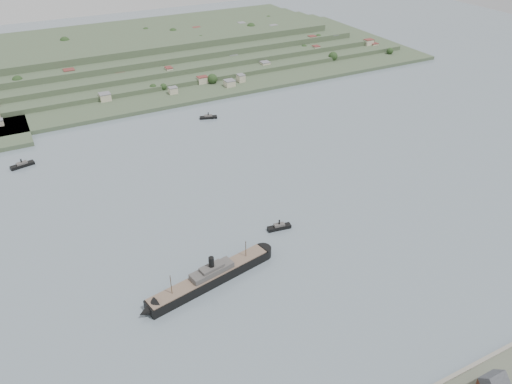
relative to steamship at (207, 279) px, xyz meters
name	(u,v)px	position (x,y,z in m)	size (l,w,h in m)	color
ground	(266,227)	(58.20, 34.14, -4.06)	(1400.00, 1400.00, 0.00)	slate
far_peninsula	(140,55)	(86.11, 427.24, 7.82)	(760.00, 309.00, 30.00)	#384A31
steamship	(207,279)	(0.00, 0.00, 0.00)	(90.99, 27.55, 22.00)	black
tugboat	(279,227)	(65.20, 28.38, -2.26)	(16.84, 6.58, 7.38)	black
ferry_west	(22,165)	(-80.53, 203.29, -2.35)	(19.70, 9.35, 7.13)	black
ferry_east	(208,117)	(95.40, 223.49, -2.52)	(17.76, 9.62, 6.42)	black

